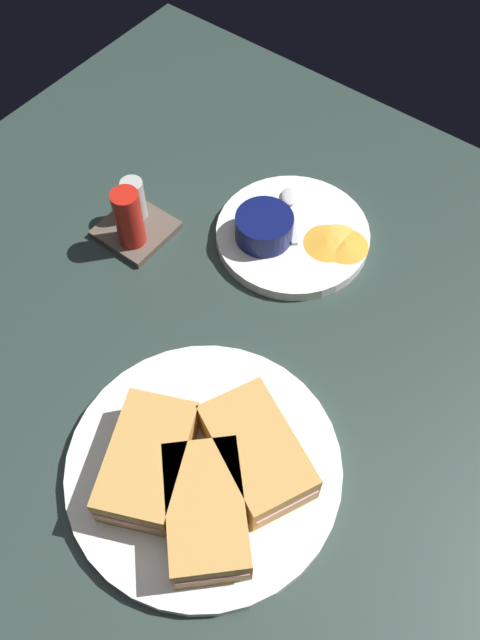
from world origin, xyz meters
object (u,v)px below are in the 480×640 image
(plate_chips_companion, at_px, (293,235))
(spoon_by_gravy_ramekin, at_px, (290,204))
(ramekin_light_gravy, at_px, (264,226))
(sandwich_half_near, at_px, (148,461))
(condiment_caddy, at_px, (132,218))
(sandwich_half_extra, at_px, (257,452))
(spoon_by_dark_ramekin, at_px, (215,477))
(ramekin_dark_sauce, at_px, (267,462))
(sandwich_half_far, at_px, (206,510))
(plate_sandwich_main, at_px, (204,467))

(plate_chips_companion, distance_m, spoon_by_gravy_ramekin, 0.05)
(plate_chips_companion, height_order, ramekin_light_gravy, ramekin_light_gravy)
(sandwich_half_near, distance_m, condiment_caddy, 0.34)
(sandwich_half_extra, bearing_deg, spoon_by_dark_ramekin, 151.55)
(ramekin_light_gravy, distance_m, condiment_caddy, 0.17)
(ramekin_dark_sauce, height_order, spoon_by_gravy_ramekin, ramekin_dark_sauce)
(spoon_by_dark_ramekin, bearing_deg, ramekin_dark_sauce, -42.21)
(sandwich_half_far, bearing_deg, plate_chips_companion, 22.19)
(sandwich_half_extra, relative_size, ramekin_light_gravy, 1.98)
(sandwich_half_extra, relative_size, ramekin_dark_sauce, 2.22)
(sandwich_half_far, relative_size, condiment_caddy, 1.54)
(sandwich_half_extra, bearing_deg, spoon_by_gravy_ramekin, 29.56)
(ramekin_light_gravy, bearing_deg, sandwich_half_far, -152.43)
(sandwich_half_near, xyz_separation_m, plate_chips_companion, (0.36, 0.07, -0.03))
(ramekin_dark_sauce, xyz_separation_m, spoon_by_gravy_ramekin, (0.32, 0.20, -0.02))
(ramekin_dark_sauce, bearing_deg, spoon_by_dark_ramekin, 137.79)
(sandwich_half_near, bearing_deg, ramekin_dark_sauce, -52.39)
(spoon_by_gravy_ramekin, bearing_deg, sandwich_half_far, -155.97)
(sandwich_half_far, relative_size, spoon_by_gravy_ramekin, 1.72)
(sandwich_half_extra, xyz_separation_m, spoon_by_gravy_ramekin, (0.32, 0.18, -0.02))
(plate_chips_companion, relative_size, ramekin_light_gravy, 2.70)
(condiment_caddy, bearing_deg, sandwich_half_near, -134.59)
(spoon_by_dark_ramekin, bearing_deg, sandwich_half_extra, -28.45)
(condiment_caddy, bearing_deg, ramekin_dark_sauce, -115.82)
(plate_chips_companion, bearing_deg, ramekin_light_gravy, 140.19)
(spoon_by_dark_ramekin, bearing_deg, plate_sandwich_main, 79.17)
(sandwich_half_extra, distance_m, ramekin_light_gravy, 0.31)
(sandwich_half_far, height_order, spoon_by_dark_ramekin, sandwich_half_far)
(plate_chips_companion, distance_m, condiment_caddy, 0.21)
(spoon_by_dark_ramekin, xyz_separation_m, condiment_caddy, (0.20, 0.30, 0.01))
(sandwich_half_near, bearing_deg, ramekin_light_gravy, 16.05)
(sandwich_half_extra, distance_m, spoon_by_dark_ramekin, 0.05)
(ramekin_dark_sauce, height_order, condiment_caddy, condiment_caddy)
(plate_sandwich_main, bearing_deg, sandwich_half_far, -137.51)
(ramekin_light_gravy, bearing_deg, spoon_by_gravy_ramekin, 3.16)
(sandwich_half_extra, xyz_separation_m, ramekin_light_gravy, (0.25, 0.18, -0.00))
(spoon_by_gravy_ramekin, height_order, condiment_caddy, condiment_caddy)
(ramekin_dark_sauce, xyz_separation_m, condiment_caddy, (0.16, 0.34, -0.00))
(sandwich_half_far, bearing_deg, plate_sandwich_main, 42.49)
(ramekin_light_gravy, relative_size, spoon_by_gravy_ramekin, 0.89)
(sandwich_half_extra, xyz_separation_m, condiment_caddy, (0.16, 0.32, -0.01))
(sandwich_half_extra, bearing_deg, condiment_caddy, 63.39)
(sandwich_half_far, bearing_deg, ramekin_dark_sauce, -12.65)
(ramekin_dark_sauce, distance_m, spoon_by_gravy_ramekin, 0.38)
(plate_sandwich_main, bearing_deg, sandwich_half_near, 132.49)
(sandwich_half_far, xyz_separation_m, ramekin_light_gravy, (0.33, 0.17, -0.00))
(sandwich_half_near, distance_m, ramekin_light_gravy, 0.34)
(sandwich_half_near, xyz_separation_m, spoon_by_dark_ramekin, (0.03, -0.06, -0.02))
(sandwich_half_near, height_order, spoon_by_gravy_ramekin, sandwich_half_near)
(plate_sandwich_main, relative_size, sandwich_half_extra, 1.97)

